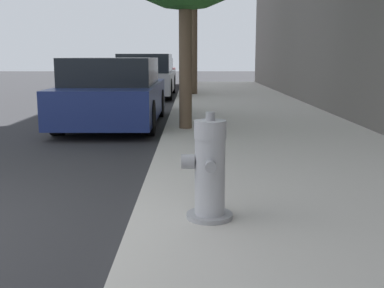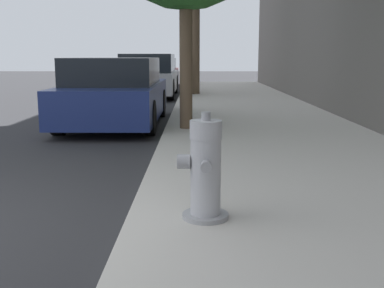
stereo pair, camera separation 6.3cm
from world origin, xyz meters
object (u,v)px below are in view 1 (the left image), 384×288
(parked_car_far, at_px, (151,72))
(fire_hydrant, at_px, (207,171))
(parked_car_near, at_px, (112,93))
(parked_car_mid, at_px, (144,76))

(parked_car_far, bearing_deg, fire_hydrant, -84.13)
(parked_car_near, bearing_deg, parked_car_far, 90.95)
(parked_car_mid, distance_m, parked_car_far, 5.42)
(parked_car_near, relative_size, parked_car_mid, 0.93)
(parked_car_mid, height_order, parked_car_far, parked_car_mid)
(fire_hydrant, xyz_separation_m, parked_car_near, (-1.66, 5.94, 0.14))
(fire_hydrant, height_order, parked_car_mid, parked_car_mid)
(fire_hydrant, distance_m, parked_car_far, 18.25)
(parked_car_near, height_order, parked_car_mid, parked_car_mid)
(parked_car_near, distance_m, parked_car_far, 12.22)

